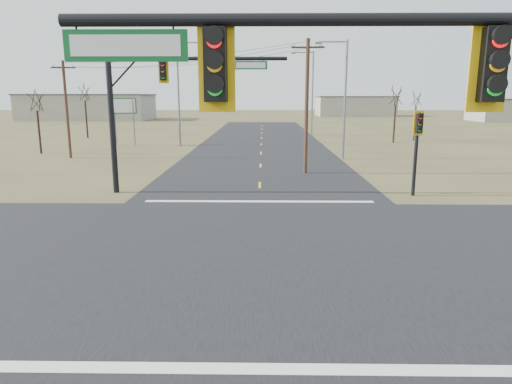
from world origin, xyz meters
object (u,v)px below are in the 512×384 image
mast_arm_far (160,91)px  bare_tree_c (396,95)px  utility_pole_far (67,108)px  streetlight_b (311,89)px  highway_sign (124,111)px  mast_arm_near (508,115)px  bare_tree_a (36,100)px  bare_tree_d (417,98)px  streetlight_a (343,93)px  utility_pole_near (307,105)px  streetlight_c (181,88)px  pedestal_signal_ne (418,135)px  bare_tree_b (84,92)px

mast_arm_far → bare_tree_c: mast_arm_far is taller
utility_pole_far → streetlight_b: (23.75, 23.69, 1.97)m
highway_sign → mast_arm_near: bearing=-84.4°
utility_pole_far → highway_sign: (1.80, 10.66, -0.66)m
bare_tree_a → bare_tree_d: 42.21m
streetlight_a → utility_pole_near: bearing=-116.3°
streetlight_c → bare_tree_c: bearing=21.7°
mast_arm_near → streetlight_b: streetlight_b is taller
pedestal_signal_ne → streetlight_c: (-17.50, 26.32, 2.92)m
mast_arm_near → bare_tree_d: (15.04, 49.95, -0.03)m
streetlight_a → bare_tree_b: streetlight_a is taller
bare_tree_a → pedestal_signal_ne: bearing=-31.7°
utility_pole_near → streetlight_b: size_ratio=0.82×
pedestal_signal_ne → streetlight_b: bearing=85.6°
mast_arm_near → streetlight_a: streetlight_a is taller
utility_pole_far → bare_tree_b: bearing=106.8°
bare_tree_a → utility_pole_far: bearing=-36.0°
bare_tree_d → utility_pole_far: bearing=-155.4°
bare_tree_b → streetlight_a: bearing=-33.5°
pedestal_signal_ne → bare_tree_b: bare_tree_b is taller
streetlight_b → bare_tree_d: bearing=-51.6°
pedestal_signal_ne → bare_tree_a: size_ratio=0.74×
bare_tree_a → bare_tree_c: size_ratio=0.91×
bare_tree_c → bare_tree_b: bearing=171.5°
streetlight_c → bare_tree_d: size_ratio=1.75×
highway_sign → bare_tree_b: size_ratio=0.71×
bare_tree_b → bare_tree_d: 41.96m
mast_arm_far → bare_tree_d: bearing=51.5°
utility_pole_near → utility_pole_far: size_ratio=1.10×
streetlight_a → bare_tree_d: (11.81, 16.66, -0.49)m
streetlight_a → bare_tree_c: 16.51m
utility_pole_near → bare_tree_a: size_ratio=1.45×
pedestal_signal_ne → utility_pole_near: utility_pole_near is taller
bare_tree_d → pedestal_signal_ne: bearing=-107.8°
pedestal_signal_ne → utility_pole_far: utility_pole_far is taller
pedestal_signal_ne → utility_pole_near: bearing=118.3°
streetlight_b → utility_pole_far: bearing=-155.9°
bare_tree_d → streetlight_a: bearing=-125.3°
utility_pole_near → streetlight_a: size_ratio=0.92×
mast_arm_near → highway_sign: (-19.05, 44.15, -1.45)m
utility_pole_far → bare_tree_d: utility_pole_far is taller
bare_tree_a → streetlight_c: bearing=33.0°
streetlight_c → bare_tree_a: (-12.24, -7.96, -1.26)m
streetlight_a → bare_tree_b: size_ratio=1.36×
utility_pole_near → bare_tree_b: 38.06m
utility_pole_far → highway_sign: 10.84m
pedestal_signal_ne → streetlight_b: (-1.90, 39.08, 2.98)m
bare_tree_d → highway_sign: bearing=-170.3°
streetlight_b → bare_tree_b: size_ratio=1.53×
mast_arm_far → bare_tree_d: (24.36, 31.13, -0.57)m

